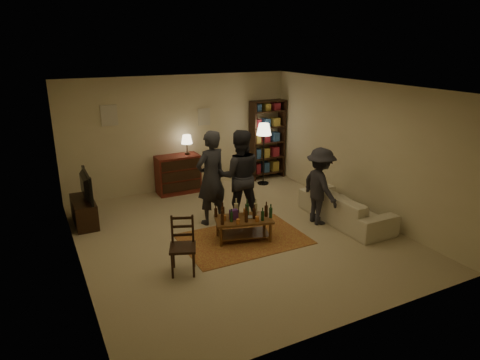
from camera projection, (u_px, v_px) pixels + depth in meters
floor at (237, 235)px, 7.95m from camera, size 6.00×6.00×0.00m
room_shell at (153, 116)px, 9.64m from camera, size 6.00×6.00×6.00m
rug at (244, 239)px, 7.76m from camera, size 2.20×1.50×0.01m
coffee_table at (243, 220)px, 7.65m from camera, size 1.12×0.80×0.75m
dining_chair at (183, 243)px, 6.57m from camera, size 0.51×0.51×0.91m
tv_stand at (84, 205)px, 8.31m from camera, size 0.40×1.00×1.06m
dresser at (178, 173)px, 10.02m from camera, size 1.00×0.50×1.36m
bookshelf at (267, 139)px, 10.95m from camera, size 0.90×0.34×2.02m
floor_lamp at (264, 133)px, 10.37m from camera, size 0.36×0.36×1.53m
sofa at (345, 207)px, 8.46m from camera, size 0.81×2.08×0.61m
person_left at (211, 178)px, 8.21m from camera, size 0.77×0.62×1.85m
person_right at (240, 176)px, 8.36m from camera, size 1.09×0.98×1.83m
person_by_sofa at (320, 186)px, 8.25m from camera, size 0.61×1.01×1.52m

